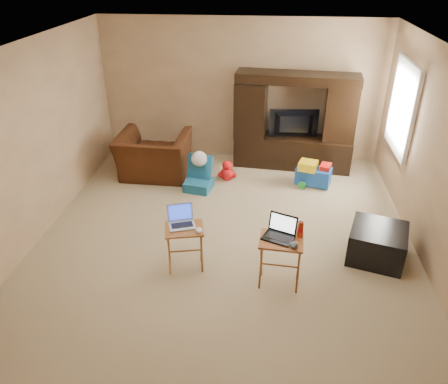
# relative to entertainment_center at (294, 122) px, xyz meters

# --- Properties ---
(floor) EXTENTS (5.50, 5.50, 0.00)m
(floor) POSITION_rel_entertainment_center_xyz_m (-0.95, -2.38, -0.84)
(floor) COLOR tan
(floor) RESTS_ON ground
(ceiling) EXTENTS (5.50, 5.50, 0.00)m
(ceiling) POSITION_rel_entertainment_center_xyz_m (-0.95, -2.38, 1.66)
(ceiling) COLOR silver
(ceiling) RESTS_ON ground
(wall_back) EXTENTS (5.00, 0.00, 5.00)m
(wall_back) POSITION_rel_entertainment_center_xyz_m (-0.95, 0.37, 0.41)
(wall_back) COLOR tan
(wall_back) RESTS_ON ground
(wall_front) EXTENTS (5.00, 0.00, 5.00)m
(wall_front) POSITION_rel_entertainment_center_xyz_m (-0.95, -5.13, 0.41)
(wall_front) COLOR tan
(wall_front) RESTS_ON ground
(wall_left) EXTENTS (0.00, 5.50, 5.50)m
(wall_left) POSITION_rel_entertainment_center_xyz_m (-3.45, -2.38, 0.41)
(wall_left) COLOR tan
(wall_left) RESTS_ON ground
(wall_right) EXTENTS (0.00, 5.50, 5.50)m
(wall_right) POSITION_rel_entertainment_center_xyz_m (1.55, -2.38, 0.41)
(wall_right) COLOR tan
(wall_right) RESTS_ON ground
(window_pane) EXTENTS (0.00, 1.20, 1.20)m
(window_pane) POSITION_rel_entertainment_center_xyz_m (1.53, -0.83, 0.56)
(window_pane) COLOR white
(window_pane) RESTS_ON ground
(window_frame) EXTENTS (0.06, 1.14, 1.34)m
(window_frame) POSITION_rel_entertainment_center_xyz_m (1.51, -0.83, 0.56)
(window_frame) COLOR white
(window_frame) RESTS_ON ground
(entertainment_center) EXTENTS (2.08, 0.69, 1.67)m
(entertainment_center) POSITION_rel_entertainment_center_xyz_m (0.00, 0.00, 0.00)
(entertainment_center) COLOR black
(entertainment_center) RESTS_ON floor
(television) EXTENTS (0.86, 0.19, 0.49)m
(television) POSITION_rel_entertainment_center_xyz_m (0.00, -0.04, -0.03)
(television) COLOR black
(television) RESTS_ON entertainment_center
(recliner) EXTENTS (1.18, 1.04, 0.76)m
(recliner) POSITION_rel_entertainment_center_xyz_m (-2.36, -0.65, -0.46)
(recliner) COLOR #41220D
(recliner) RESTS_ON floor
(child_rocker) EXTENTS (0.50, 0.54, 0.55)m
(child_rocker) POSITION_rel_entertainment_center_xyz_m (-1.53, -1.08, -0.56)
(child_rocker) COLOR #16567D
(child_rocker) RESTS_ON floor
(plush_toy) EXTENTS (0.33, 0.27, 0.36)m
(plush_toy) POSITION_rel_entertainment_center_xyz_m (-1.10, -0.70, -0.66)
(plush_toy) COLOR red
(plush_toy) RESTS_ON floor
(push_toy) EXTENTS (0.66, 0.55, 0.43)m
(push_toy) POSITION_rel_entertainment_center_xyz_m (0.34, -0.72, -0.62)
(push_toy) COLOR #164DB5
(push_toy) RESTS_ON floor
(ottoman) EXTENTS (0.82, 0.82, 0.43)m
(ottoman) POSITION_rel_entertainment_center_xyz_m (0.99, -2.64, -0.62)
(ottoman) COLOR black
(ottoman) RESTS_ON floor
(tray_table_left) EXTENTS (0.52, 0.45, 0.58)m
(tray_table_left) POSITION_rel_entertainment_center_xyz_m (-1.37, -3.10, -0.55)
(tray_table_left) COLOR #AA6F29
(tray_table_left) RESTS_ON floor
(tray_table_right) EXTENTS (0.51, 0.42, 0.63)m
(tray_table_right) POSITION_rel_entertainment_center_xyz_m (-0.24, -3.29, -0.52)
(tray_table_right) COLOR #A45D27
(tray_table_right) RESTS_ON floor
(laptop_left) EXTENTS (0.37, 0.34, 0.24)m
(laptop_left) POSITION_rel_entertainment_center_xyz_m (-1.40, -3.07, -0.13)
(laptop_left) COLOR #AEAEB3
(laptop_left) RESTS_ON tray_table_left
(laptop_right) EXTENTS (0.41, 0.38, 0.24)m
(laptop_right) POSITION_rel_entertainment_center_xyz_m (-0.28, -3.27, -0.09)
(laptop_right) COLOR black
(laptop_right) RESTS_ON tray_table_right
(mouse_left) EXTENTS (0.11, 0.14, 0.05)m
(mouse_left) POSITION_rel_entertainment_center_xyz_m (-1.18, -3.17, -0.23)
(mouse_left) COLOR white
(mouse_left) RESTS_ON tray_table_left
(mouse_right) EXTENTS (0.11, 0.15, 0.05)m
(mouse_right) POSITION_rel_entertainment_center_xyz_m (-0.11, -3.41, -0.18)
(mouse_right) COLOR #3E3F43
(mouse_right) RESTS_ON tray_table_right
(water_bottle) EXTENTS (0.06, 0.06, 0.19)m
(water_bottle) POSITION_rel_entertainment_center_xyz_m (-0.04, -3.21, -0.11)
(water_bottle) COLOR #B7280B
(water_bottle) RESTS_ON tray_table_right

